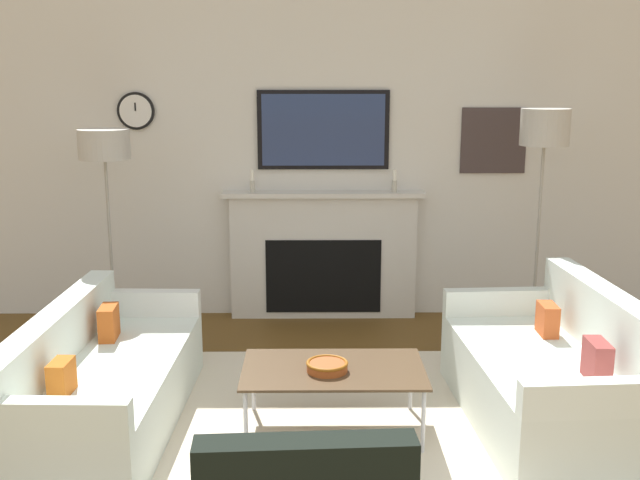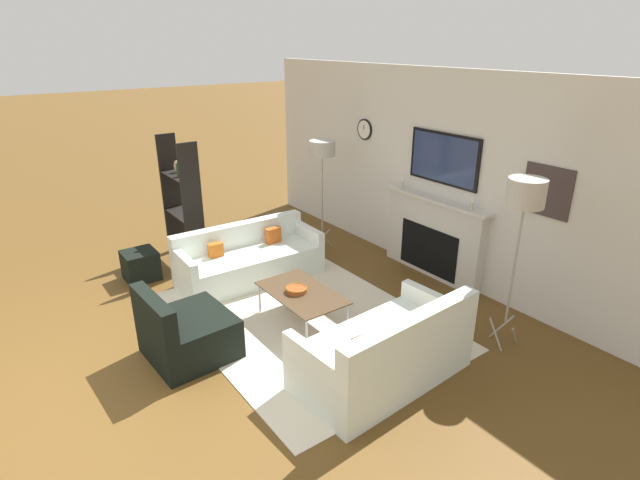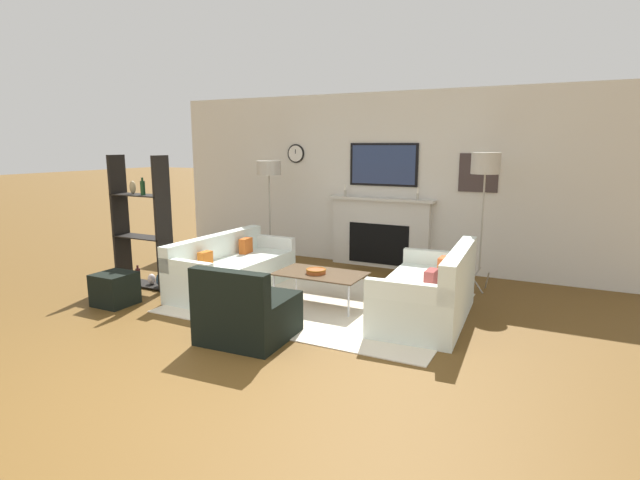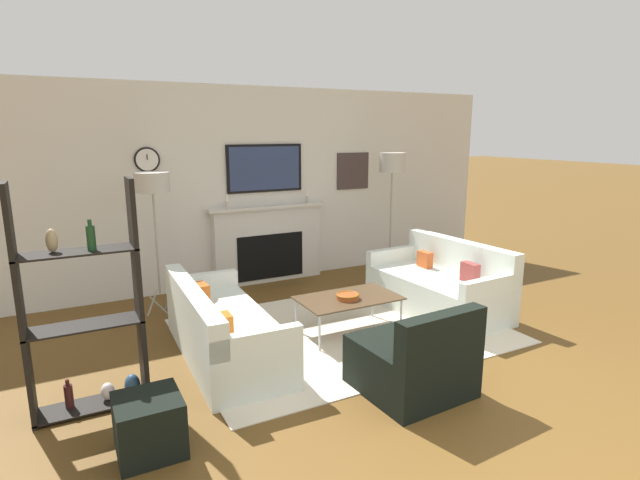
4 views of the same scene
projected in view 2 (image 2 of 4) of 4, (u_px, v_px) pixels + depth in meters
The scene contains 12 objects.
ground_plane at pixel (52, 414), 4.32m from camera, with size 60.00×60.00×0.00m, color brown.
fireplace_wall at pixel (443, 187), 6.50m from camera, with size 7.58×0.28×2.70m.
area_rug at pixel (305, 319), 5.77m from camera, with size 3.28×2.42×0.01m.
couch_left at pixel (249, 261), 6.67m from camera, with size 0.82×1.91×0.72m.
couch_right at pixel (385, 353), 4.66m from camera, with size 0.96×1.71×0.83m.
armchair at pixel (186, 333), 5.03m from camera, with size 0.85×0.85×0.77m.
coffee_table at pixel (302, 294), 5.57m from camera, with size 1.06×0.62×0.40m.
decorative_bowl at pixel (296, 289), 5.56m from camera, with size 0.24×0.24×0.06m.
floor_lamp_left at pixel (322, 150), 7.20m from camera, with size 0.38×0.38×1.67m.
floor_lamp_right at pixel (526, 196), 4.71m from camera, with size 0.36×0.36×1.82m.
shelf_unit at pixel (183, 207), 7.11m from camera, with size 0.83×0.28×1.77m.
ottoman at pixel (141, 265), 6.69m from camera, with size 0.42×0.42×0.39m.
Camera 2 is at (4.15, -0.13, 3.02)m, focal length 28.00 mm.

